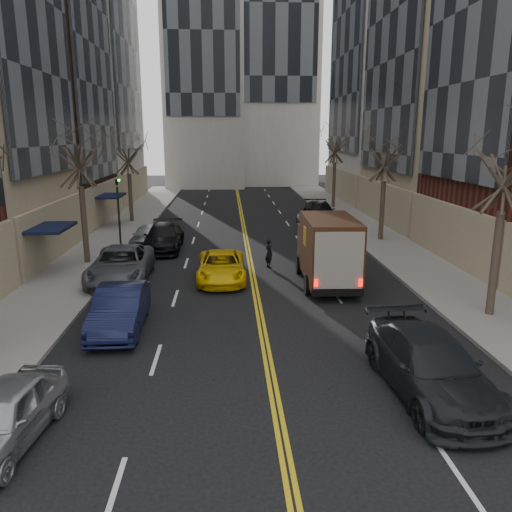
{
  "coord_description": "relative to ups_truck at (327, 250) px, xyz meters",
  "views": [
    {
      "loc": [
        -1.19,
        -6.55,
        6.86
      ],
      "look_at": [
        -0.11,
        12.44,
        2.2
      ],
      "focal_mm": 35.0,
      "sensor_mm": 36.0,
      "label": 1
    }
  ],
  "objects": [
    {
      "name": "ups_truck",
      "position": [
        0.0,
        0.0,
        0.0
      ],
      "size": [
        2.56,
        5.96,
        3.22
      ],
      "rotation": [
        0.0,
        0.0,
        -0.03
      ],
      "color": "black",
      "rests_on": "ground"
    },
    {
      "name": "tree_rt_far",
      "position": [
        5.41,
        24.33,
        5.12
      ],
      "size": [
        3.2,
        3.2,
        9.11
      ],
      "color": "#382D23",
      "rests_on": "sidewalk_right"
    },
    {
      "name": "tree_rt_mid",
      "position": [
        5.41,
        9.33,
        4.54
      ],
      "size": [
        3.2,
        3.2,
        8.32
      ],
      "color": "#382D23",
      "rests_on": "sidewalk_right"
    },
    {
      "name": "parked_rt_b",
      "position": [
        1.87,
        12.21,
        -0.86
      ],
      "size": [
        2.75,
        5.6,
        1.53
      ],
      "primitive_type": "imported",
      "rotation": [
        0.0,
        0.0,
        0.04
      ],
      "color": "#B8BBC1",
      "rests_on": "ground"
    },
    {
      "name": "parked_lf_d",
      "position": [
        -8.49,
        7.64,
        -0.85
      ],
      "size": [
        2.18,
        5.35,
        1.55
      ],
      "primitive_type": "imported",
      "rotation": [
        0.0,
        0.0,
        -0.0
      ],
      "color": "black",
      "rests_on": "ground"
    },
    {
      "name": "sidewalk_right",
      "position": [
        5.61,
        11.33,
        -1.55
      ],
      "size": [
        4.0,
        66.0,
        0.15
      ],
      "primitive_type": "cube",
      "color": "slate",
      "rests_on": "ground"
    },
    {
      "name": "traffic_signal",
      "position": [
        -10.79,
        6.32,
        1.19
      ],
      "size": [
        0.29,
        0.26,
        4.7
      ],
      "color": "black",
      "rests_on": "sidewalk_left"
    },
    {
      "name": "parked_lf_a",
      "position": [
        -9.69,
        -11.89,
        -0.93
      ],
      "size": [
        2.1,
        4.22,
        1.38
      ],
      "primitive_type": "imported",
      "rotation": [
        0.0,
        0.0,
        -0.12
      ],
      "color": "#AAACB1",
      "rests_on": "ground"
    },
    {
      "name": "observer_sedan",
      "position": [
        0.81,
        -10.18,
        -0.82
      ],
      "size": [
        2.53,
        5.67,
        1.61
      ],
      "rotation": [
        0.0,
        0.0,
        0.05
      ],
      "color": "black",
      "rests_on": "ground"
    },
    {
      "name": "parked_lf_b",
      "position": [
        -8.49,
        -5.09,
        -0.85
      ],
      "size": [
        1.8,
        4.74,
        1.55
      ],
      "primitive_type": "imported",
      "rotation": [
        0.0,
        0.0,
        0.03
      ],
      "color": "black",
      "rests_on": "ground"
    },
    {
      "name": "tree_lf_far",
      "position": [
        -12.19,
        17.33,
        4.4
      ],
      "size": [
        3.2,
        3.2,
        8.12
      ],
      "color": "#382D23",
      "rests_on": "sidewalk_left"
    },
    {
      "name": "parked_lf_e",
      "position": [
        -9.69,
        8.89,
        -0.97
      ],
      "size": [
        1.97,
        4.01,
        1.32
      ],
      "primitive_type": "imported",
      "rotation": [
        0.0,
        0.0,
        -0.11
      ],
      "color": "#9DA0A5",
      "rests_on": "ground"
    },
    {
      "name": "parked_rt_a",
      "position": [
        1.71,
        7.7,
        -0.97
      ],
      "size": [
        1.46,
        3.97,
        1.3
      ],
      "primitive_type": "imported",
      "rotation": [
        0.0,
        0.0,
        -0.02
      ],
      "color": "#44464A",
      "rests_on": "ground"
    },
    {
      "name": "pedestrian",
      "position": [
        -2.45,
        3.14,
        -0.85
      ],
      "size": [
        0.55,
        0.66,
        1.54
      ],
      "primitive_type": "imported",
      "rotation": [
        0.0,
        0.0,
        1.95
      ],
      "color": "black",
      "rests_on": "ground"
    },
    {
      "name": "parked_lf_c",
      "position": [
        -9.69,
        1.0,
        -0.81
      ],
      "size": [
        2.94,
        5.96,
        1.63
      ],
      "primitive_type": "imported",
      "rotation": [
        0.0,
        0.0,
        0.04
      ],
      "color": "#53545B",
      "rests_on": "ground"
    },
    {
      "name": "tree_lf_mid",
      "position": [
        -12.19,
        4.33,
        4.97
      ],
      "size": [
        3.2,
        3.2,
        8.91
      ],
      "color": "#382D23",
      "rests_on": "sidewalk_left"
    },
    {
      "name": "sidewalk_left",
      "position": [
        -12.39,
        11.33,
        -1.55
      ],
      "size": [
        4.0,
        66.0,
        0.15
      ],
      "primitive_type": "cube",
      "color": "slate",
      "rests_on": "ground"
    },
    {
      "name": "tree_rt_near",
      "position": [
        5.41,
        -4.67,
        4.83
      ],
      "size": [
        3.2,
        3.2,
        8.71
      ],
      "color": "#382D23",
      "rests_on": "sidewalk_right"
    },
    {
      "name": "taxi",
      "position": [
        -4.92,
        0.93,
        -0.95
      ],
      "size": [
        2.28,
        4.88,
        1.35
      ],
      "primitive_type": "imported",
      "rotation": [
        0.0,
        0.0,
        0.01
      ],
      "color": "yellow",
      "rests_on": "ground"
    },
    {
      "name": "parked_rt_c",
      "position": [
        2.82,
        17.19,
        -0.85
      ],
      "size": [
        2.23,
        5.38,
        1.56
      ],
      "primitive_type": "imported",
      "rotation": [
        0.0,
        0.0,
        -0.01
      ],
      "color": "black",
      "rests_on": "ground"
    },
    {
      "name": "streetwall_right",
      "position": [
        12.99,
        16.52,
        13.47
      ],
      "size": [
        12.26,
        49.0,
        34.0
      ],
      "color": "#4C301E",
      "rests_on": "ground"
    }
  ]
}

